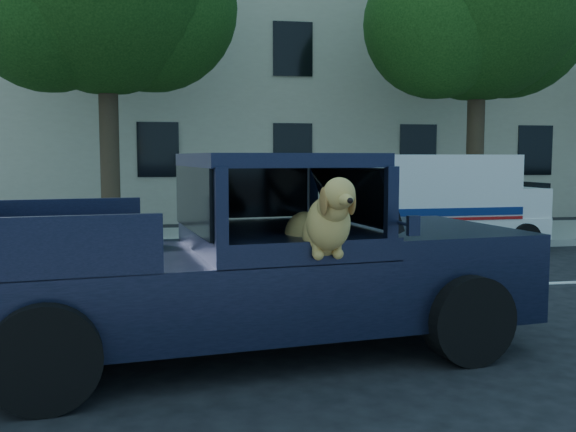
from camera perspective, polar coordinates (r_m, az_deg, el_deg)
name	(u,v)px	position (r m, az deg, el deg)	size (l,w,h in m)	color
ground	(444,364)	(6.54, 13.66, -12.63)	(120.00, 120.00, 0.00)	black
far_sidewalk	(284,238)	(15.23, -0.36, -1.95)	(60.00, 4.00, 0.15)	gray
lane_stripes	(475,286)	(10.36, 16.27, -6.00)	(21.60, 0.14, 0.01)	silver
street_tree_mid	(480,7)	(17.48, 16.67, 17.36)	(6.00, 5.20, 8.60)	#332619
building_main	(333,85)	(23.01, 4.03, 11.54)	(26.00, 6.00, 9.00)	beige
pickup_truck	(240,285)	(6.61, -4.31, -6.16)	(5.92, 3.15, 2.03)	black
mail_truck	(448,208)	(14.21, 14.05, 0.68)	(3.80, 2.05, 2.04)	silver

